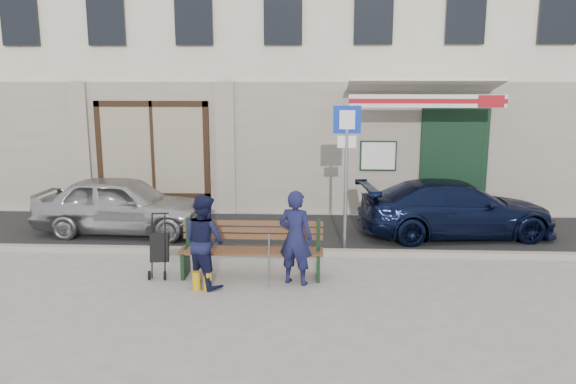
# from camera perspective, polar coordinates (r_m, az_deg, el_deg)

# --- Properties ---
(ground) EXTENTS (80.00, 80.00, 0.00)m
(ground) POSITION_cam_1_polar(r_m,az_deg,el_deg) (9.28, -2.26, -9.25)
(ground) COLOR #9E9991
(ground) RESTS_ON ground
(asphalt_lane) EXTENTS (60.00, 3.20, 0.01)m
(asphalt_lane) POSITION_cam_1_polar(r_m,az_deg,el_deg) (12.21, -0.98, -4.09)
(asphalt_lane) COLOR #282828
(asphalt_lane) RESTS_ON ground
(curb) EXTENTS (60.00, 0.18, 0.12)m
(curb) POSITION_cam_1_polar(r_m,az_deg,el_deg) (10.67, -1.55, -6.10)
(curb) COLOR #9E9384
(curb) RESTS_ON ground
(building) EXTENTS (20.00, 8.27, 10.00)m
(building) POSITION_cam_1_polar(r_m,az_deg,el_deg) (17.20, 0.22, 17.12)
(building) COLOR beige
(building) RESTS_ON ground
(car_silver) EXTENTS (3.75, 1.66, 1.25)m
(car_silver) POSITION_cam_1_polar(r_m,az_deg,el_deg) (12.52, -16.45, -1.24)
(car_silver) COLOR #ADACB1
(car_silver) RESTS_ON ground
(car_navy) EXTENTS (4.26, 2.16, 1.19)m
(car_navy) POSITION_cam_1_polar(r_m,az_deg,el_deg) (12.31, 16.70, -1.63)
(car_navy) COLOR black
(car_navy) RESTS_ON ground
(parking_sign) EXTENTS (0.52, 0.09, 2.79)m
(parking_sign) POSITION_cam_1_polar(r_m,az_deg,el_deg) (10.63, 5.96, 3.83)
(parking_sign) COLOR gray
(parking_sign) RESTS_ON ground
(bench) EXTENTS (2.40, 1.17, 0.98)m
(bench) POSITION_cam_1_polar(r_m,az_deg,el_deg) (9.46, -4.01, -5.92)
(bench) COLOR brown
(bench) RESTS_ON ground
(man) EXTENTS (0.65, 0.53, 1.55)m
(man) POSITION_cam_1_polar(r_m,az_deg,el_deg) (9.03, 0.77, -4.65)
(man) COLOR #15183B
(man) RESTS_ON ground
(woman) EXTENTS (0.92, 0.89, 1.50)m
(woman) POSITION_cam_1_polar(r_m,az_deg,el_deg) (9.04, -8.52, -4.91)
(woman) COLOR #131534
(woman) RESTS_ON ground
(stroller) EXTENTS (0.34, 0.46, 1.06)m
(stroller) POSITION_cam_1_polar(r_m,az_deg,el_deg) (9.71, -12.93, -5.65)
(stroller) COLOR black
(stroller) RESTS_ON ground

